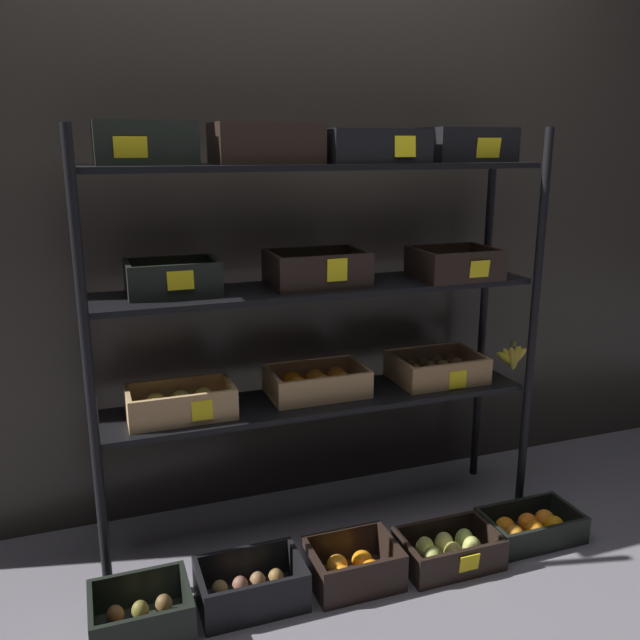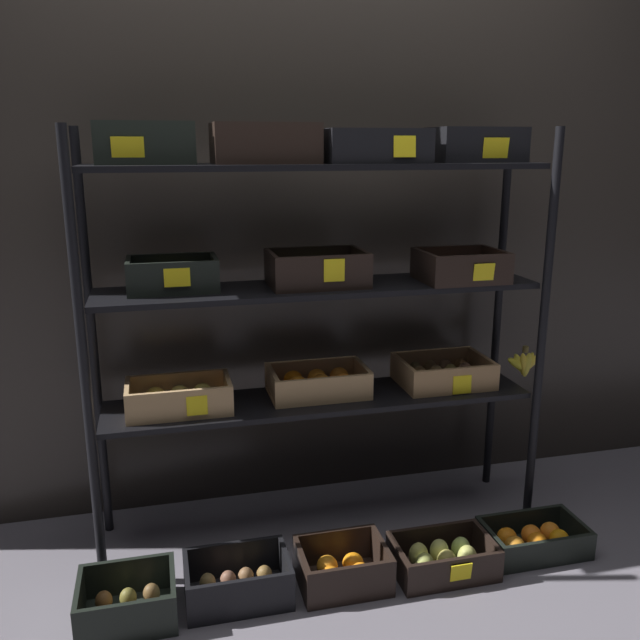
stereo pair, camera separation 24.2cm
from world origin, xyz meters
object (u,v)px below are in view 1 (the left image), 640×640
object	(u,v)px
crate_ground_pear	(449,551)
crate_ground_rightmost_orange	(530,528)
crate_ground_orange	(353,568)
display_rack	(320,280)
crate_ground_kiwi	(141,617)
crate_ground_left_kiwi	(251,589)

from	to	relation	value
crate_ground_pear	crate_ground_rightmost_orange	distance (m)	0.38
crate_ground_orange	display_rack	bearing A→B (deg)	88.02
crate_ground_kiwi	crate_ground_left_kiwi	distance (m)	0.35
crate_ground_left_kiwi	crate_ground_orange	world-z (taller)	crate_ground_left_kiwi
display_rack	crate_ground_left_kiwi	world-z (taller)	display_rack
crate_ground_kiwi	crate_ground_left_kiwi	size ratio (longest dim) A/B	0.88
display_rack	crate_ground_left_kiwi	size ratio (longest dim) A/B	5.10
crate_ground_kiwi	crate_ground_left_kiwi	xyz separation A→B (m)	(0.35, 0.02, 0.00)
crate_ground_left_kiwi	crate_ground_orange	bearing A→B (deg)	-1.53
crate_ground_kiwi	crate_ground_pear	distance (m)	1.07
crate_ground_kiwi	crate_ground_pear	xyz separation A→B (m)	(1.07, -0.02, -0.00)
crate_ground_pear	crate_ground_kiwi	bearing A→B (deg)	179.16
crate_ground_pear	crate_ground_rightmost_orange	xyz separation A→B (m)	(0.38, 0.04, -0.01)
display_rack	crate_ground_orange	distance (m)	1.00
crate_ground_left_kiwi	crate_ground_pear	distance (m)	0.72
display_rack	crate_ground_pear	distance (m)	1.07
display_rack	crate_ground_kiwi	xyz separation A→B (m)	(-0.72, -0.38, -0.93)
crate_ground_pear	crate_ground_rightmost_orange	bearing A→B (deg)	5.42
display_rack	crate_ground_pear	xyz separation A→B (m)	(0.35, -0.40, -0.93)
crate_ground_left_kiwi	crate_ground_pear	size ratio (longest dim) A/B	0.98
crate_ground_kiwi	crate_ground_rightmost_orange	size ratio (longest dim) A/B	0.82
display_rack	crate_ground_orange	size ratio (longest dim) A/B	5.81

